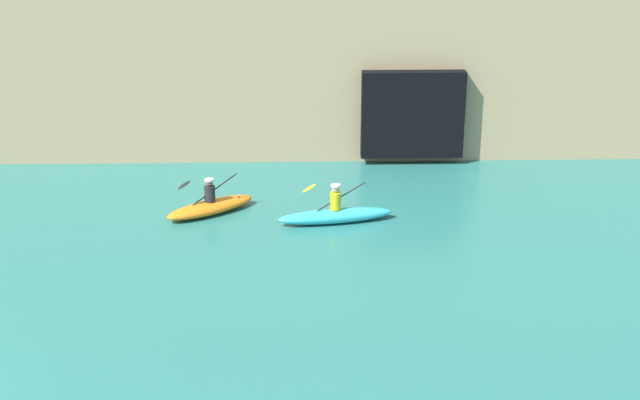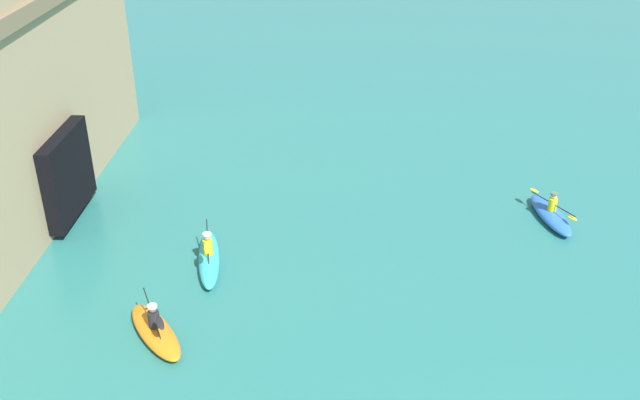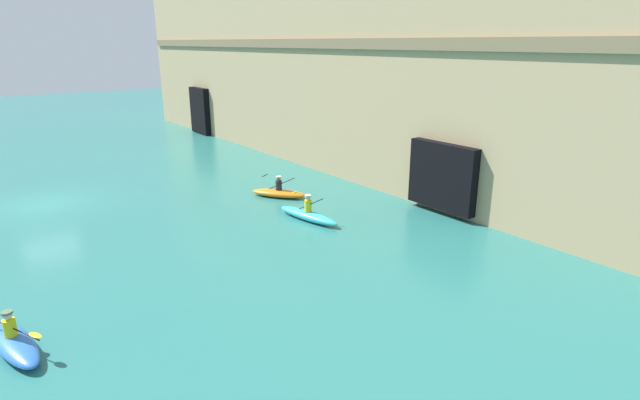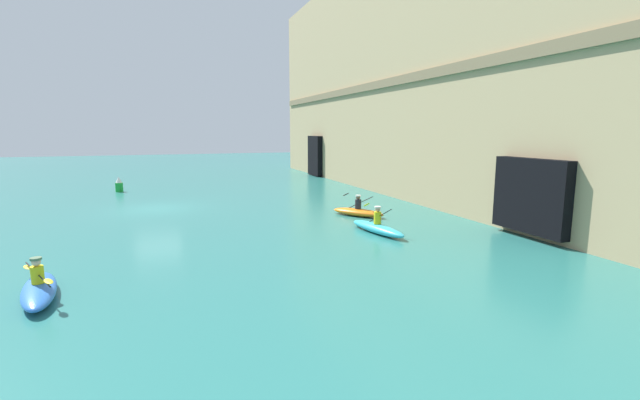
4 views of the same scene
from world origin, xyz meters
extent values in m
cube|color=black|center=(12.45, 14.55, 1.77)|extent=(3.54, 0.70, 3.02)
ellipsoid|color=orange|center=(5.84, 9.86, 0.19)|extent=(2.86, 2.38, 0.39)
cylinder|color=#232328|center=(5.84, 9.86, 0.62)|extent=(0.32, 0.32, 0.48)
sphere|color=brown|center=(5.84, 9.86, 0.97)|extent=(0.22, 0.22, 0.22)
cylinder|color=silver|center=(5.84, 9.86, 1.06)|extent=(0.27, 0.27, 0.06)
cylinder|color=black|center=(5.84, 9.86, 0.65)|extent=(1.61, 0.92, 0.94)
ellipsoid|color=black|center=(6.54, 10.25, 0.25)|extent=(0.45, 0.36, 0.24)
ellipsoid|color=black|center=(5.14, 9.47, 1.05)|extent=(0.45, 0.36, 0.24)
ellipsoid|color=#33B2C6|center=(9.57, 9.03, 0.21)|extent=(3.49, 1.28, 0.41)
cylinder|color=gold|center=(9.57, 9.03, 0.67)|extent=(0.31, 0.31, 0.52)
sphere|color=tan|center=(9.57, 9.03, 1.05)|extent=(0.23, 0.23, 0.23)
cylinder|color=silver|center=(9.57, 9.03, 1.15)|extent=(0.29, 0.29, 0.06)
cylinder|color=black|center=(9.57, 9.03, 0.70)|extent=(1.77, 0.37, 1.00)
ellipsoid|color=yellow|center=(8.79, 8.88, 1.13)|extent=(0.44, 0.25, 0.25)
ellipsoid|color=yellow|center=(10.34, 9.18, 0.27)|extent=(0.44, 0.25, 0.25)
ellipsoid|color=blue|center=(12.98, -2.74, 0.20)|extent=(3.16, 1.30, 0.41)
cylinder|color=gold|center=(12.98, -2.74, 0.64)|extent=(0.31, 0.31, 0.46)
sphere|color=beige|center=(12.98, -2.74, 0.98)|extent=(0.22, 0.22, 0.22)
cylinder|color=#4C6B4C|center=(12.98, -2.74, 1.07)|extent=(0.28, 0.28, 0.06)
cylinder|color=black|center=(12.98, -2.74, 0.66)|extent=(2.07, 1.05, 0.15)
ellipsoid|color=yellow|center=(12.06, -3.19, 0.61)|extent=(0.48, 0.36, 0.07)
ellipsoid|color=yellow|center=(13.91, -2.28, 0.71)|extent=(0.48, 0.36, 0.07)
camera|label=1|loc=(8.46, -15.13, 9.89)|focal=50.00mm
camera|label=2|loc=(-9.68, 4.64, 12.73)|focal=40.00mm
camera|label=3|loc=(26.61, -3.07, 7.57)|focal=28.00mm
camera|label=4|loc=(25.62, 0.55, 4.36)|focal=24.00mm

